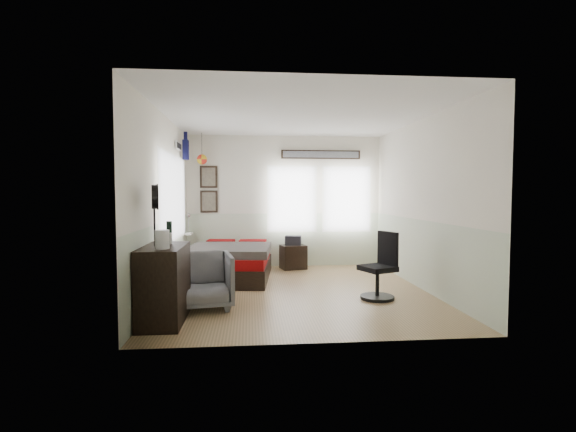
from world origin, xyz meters
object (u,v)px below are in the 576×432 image
(nightstand, at_px, (293,257))
(armchair, at_px, (202,280))
(dresser, at_px, (164,284))
(task_chair, at_px, (380,272))
(bed, at_px, (231,262))

(nightstand, bearing_deg, armchair, -131.67)
(dresser, distance_m, task_chair, 3.00)
(bed, relative_size, task_chair, 2.10)
(armchair, height_order, nightstand, armchair)
(armchair, distance_m, task_chair, 2.53)
(dresser, bearing_deg, armchair, 55.29)
(armchair, relative_size, nightstand, 1.69)
(bed, xyz_separation_m, dresser, (-0.68, -2.40, 0.15))
(task_chair, bearing_deg, nightstand, 89.57)
(bed, bearing_deg, task_chair, -29.91)
(dresser, distance_m, nightstand, 3.78)
(nightstand, height_order, task_chair, task_chair)
(bed, distance_m, nightstand, 1.48)
(dresser, relative_size, task_chair, 1.03)
(bed, height_order, task_chair, task_chair)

